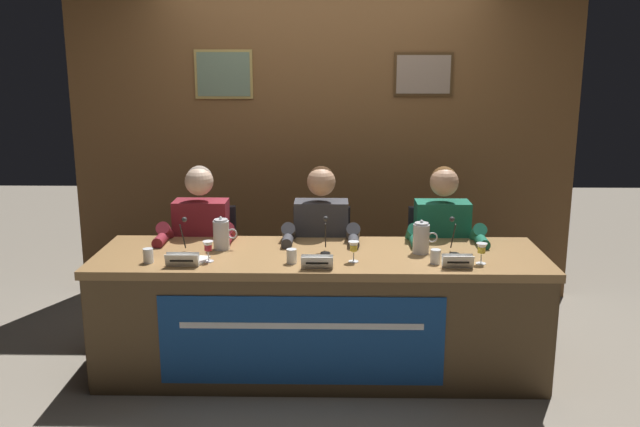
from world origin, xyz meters
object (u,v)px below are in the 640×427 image
juice_glass_right (482,250)px  microphone_right (453,243)px  water_cup_left (148,256)px  chair_center (322,274)px  chair_left (207,273)px  document_stack_left (189,259)px  nameplate_center (317,262)px  water_pitcher_left_side (221,234)px  juice_glass_center (354,248)px  microphone_center (325,242)px  water_pitcher_right_side (421,238)px  nameplate_left (182,260)px  microphone_left (182,243)px  water_cup_right (435,257)px  juice_glass_left (208,247)px  conference_table (319,298)px  nameplate_right (458,261)px  water_cup_center (292,257)px  panelist_left (200,243)px  panelist_center (321,244)px  chair_right (437,275)px  panelist_right (443,244)px

juice_glass_right → microphone_right: bearing=124.6°
water_cup_left → chair_center: (1.00, 0.79, -0.36)m
chair_left → document_stack_left: (0.04, -0.74, 0.33)m
nameplate_center → juice_glass_right: (0.95, 0.12, 0.05)m
water_pitcher_left_side → document_stack_left: bearing=-122.6°
juice_glass_center → microphone_right: microphone_right is taller
juice_glass_center → juice_glass_right: (0.74, -0.03, 0.00)m
microphone_center → microphone_right: bearing=0.2°
chair_center → juice_glass_right: 1.29m
juice_glass_right → water_pitcher_right_side: (-0.32, 0.21, 0.01)m
nameplate_left → document_stack_left: 0.13m
microphone_center → microphone_left: bearing=-177.5°
microphone_left → document_stack_left: microphone_left is taller
water_cup_right → nameplate_center: bearing=-170.4°
juice_glass_left → microphone_center: bearing=14.0°
microphone_left → water_pitcher_right_side: size_ratio=1.03×
conference_table → nameplate_left: nameplate_left is taller
juice_glass_center → nameplate_center: bearing=-145.9°
chair_left → nameplate_center: chair_left is taller
microphone_left → nameplate_right: (1.62, -0.23, -0.03)m
nameplate_center → water_cup_center: 0.19m
conference_table → nameplate_right: (0.79, -0.18, 0.29)m
microphone_right → document_stack_left: 1.59m
conference_table → water_cup_center: bearing=-148.6°
panelist_left → water_pitcher_right_side: panelist_left is taller
conference_table → panelist_center: size_ratio=2.24×
panelist_left → microphone_center: size_ratio=5.64×
panelist_left → water_cup_right: bearing=-21.3°
water_cup_left → panelist_center: bearing=30.7°
nameplate_center → document_stack_left: size_ratio=0.77×
panelist_left → chair_right: bearing=7.0°
panelist_left → microphone_right: size_ratio=5.64×
water_cup_right → panelist_left: bearing=158.7°
chair_left → water_pitcher_right_side: water_pitcher_right_side is taller
water_pitcher_left_side → microphone_left: bearing=-149.2°
chair_left → juice_glass_right: size_ratio=7.20×
panelist_right → water_cup_right: panelist_right is taller
chair_left → nameplate_left: size_ratio=4.68×
water_cup_left → water_pitcher_right_side: bearing=8.0°
water_cup_center → microphone_right: microphone_right is taller
nameplate_left → microphone_left: microphone_left is taller
panelist_left → nameplate_right: 1.74m
chair_right → water_pitcher_left_side: bearing=-160.6°
juice_glass_right → document_stack_left: (-1.71, 0.04, -0.08)m
chair_left → water_cup_left: bearing=-103.2°
juice_glass_right → microphone_left: bearing=175.2°
chair_center → water_pitcher_left_side: size_ratio=4.25×
panelist_left → water_cup_center: size_ratio=14.36×
juice_glass_left → chair_right: 1.70m
document_stack_left → juice_glass_center: bearing=-0.6°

